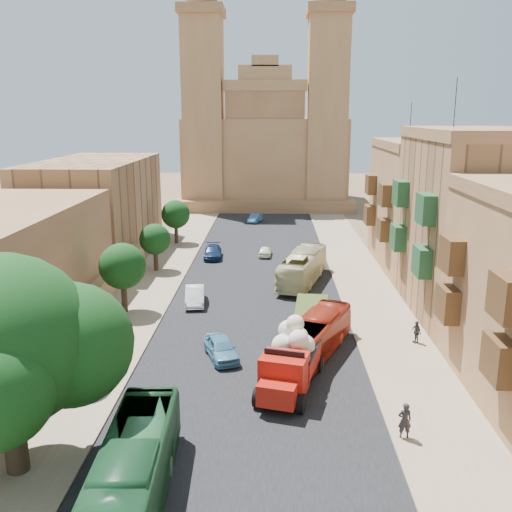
# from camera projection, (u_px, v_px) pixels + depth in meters

# --- Properties ---
(road_surface) EXTENTS (14.00, 140.00, 0.01)m
(road_surface) POSITION_uv_depth(u_px,v_px,m) (257.00, 290.00, 49.27)
(road_surface) COLOR black
(road_surface) RESTS_ON ground
(sidewalk_east) EXTENTS (5.00, 140.00, 0.01)m
(sidewalk_east) POSITION_uv_depth(u_px,v_px,m) (368.00, 291.00, 49.00)
(sidewalk_east) COLOR #89725A
(sidewalk_east) RESTS_ON ground
(sidewalk_west) EXTENTS (5.00, 140.00, 0.01)m
(sidewalk_west) POSITION_uv_depth(u_px,v_px,m) (148.00, 289.00, 49.54)
(sidewalk_west) COLOR #89725A
(sidewalk_west) RESTS_ON ground
(kerb_east) EXTENTS (0.25, 140.00, 0.12)m
(kerb_east) POSITION_uv_depth(u_px,v_px,m) (338.00, 290.00, 49.06)
(kerb_east) COLOR #89725A
(kerb_east) RESTS_ON ground
(kerb_west) EXTENTS (0.25, 140.00, 0.12)m
(kerb_west) POSITION_uv_depth(u_px,v_px,m) (177.00, 288.00, 49.46)
(kerb_west) COLOR #89725A
(kerb_west) RESTS_ON ground
(townhouse_c) EXTENTS (9.00, 14.00, 17.40)m
(townhouse_c) POSITION_uv_depth(u_px,v_px,m) (470.00, 223.00, 42.30)
(townhouse_c) COLOR #9C6E47
(townhouse_c) RESTS_ON ground
(townhouse_d) EXTENTS (9.00, 14.00, 15.90)m
(townhouse_d) POSITION_uv_depth(u_px,v_px,m) (422.00, 204.00, 56.05)
(townhouse_d) COLOR #936742
(townhouse_d) RESTS_ON ground
(west_wall) EXTENTS (1.00, 40.00, 1.80)m
(west_wall) POSITION_uv_depth(u_px,v_px,m) (75.00, 319.00, 39.72)
(west_wall) COLOR #936742
(west_wall) RESTS_ON ground
(west_building_mid) EXTENTS (10.00, 22.00, 10.00)m
(west_building_mid) POSITION_uv_depth(u_px,v_px,m) (96.00, 206.00, 62.15)
(west_building_mid) COLOR #9C6E47
(west_building_mid) RESTS_ON ground
(church) EXTENTS (28.00, 22.50, 36.30)m
(church) POSITION_uv_depth(u_px,v_px,m) (265.00, 147.00, 94.11)
(church) COLOR #936742
(church) RESTS_ON ground
(ficus_tree) EXTENTS (9.49, 8.73, 9.49)m
(ficus_tree) POSITION_uv_depth(u_px,v_px,m) (7.00, 348.00, 22.98)
(ficus_tree) COLOR #332619
(ficus_tree) RESTS_ON ground
(street_tree_a) EXTENTS (2.84, 2.84, 4.36)m
(street_tree_a) POSITION_uv_depth(u_px,v_px,m) (67.00, 335.00, 31.40)
(street_tree_a) COLOR #332619
(street_tree_a) RESTS_ON ground
(street_tree_b) EXTENTS (3.51, 3.51, 5.40)m
(street_tree_b) POSITION_uv_depth(u_px,v_px,m) (123.00, 266.00, 42.86)
(street_tree_b) COLOR #332619
(street_tree_b) RESTS_ON ground
(street_tree_c) EXTENTS (2.99, 2.99, 4.59)m
(street_tree_c) POSITION_uv_depth(u_px,v_px,m) (155.00, 239.00, 54.63)
(street_tree_c) COLOR #332619
(street_tree_c) RESTS_ON ground
(street_tree_d) EXTENTS (3.31, 3.31, 5.09)m
(street_tree_d) POSITION_uv_depth(u_px,v_px,m) (176.00, 214.00, 66.19)
(street_tree_d) COLOR #332619
(street_tree_d) RESTS_ON ground
(red_truck) EXTENTS (4.11, 7.07, 3.91)m
(red_truck) POSITION_uv_depth(u_px,v_px,m) (291.00, 359.00, 31.22)
(red_truck) COLOR #B0170D
(red_truck) RESTS_ON ground
(olive_pickup) EXTENTS (2.67, 5.18, 2.07)m
(olive_pickup) POSITION_uv_depth(u_px,v_px,m) (311.00, 320.00, 39.22)
(olive_pickup) COLOR #3C4C1C
(olive_pickup) RESTS_ON ground
(bus_green_north) EXTENTS (2.84, 10.46, 2.89)m
(bus_green_north) POSITION_uv_depth(u_px,v_px,m) (132.00, 476.00, 21.58)
(bus_green_north) COLOR #1E552F
(bus_green_north) RESTS_ON ground
(bus_red_east) EXTENTS (5.47, 9.17, 2.52)m
(bus_red_east) POSITION_uv_depth(u_px,v_px,m) (315.00, 336.00, 35.59)
(bus_red_east) COLOR #AB2A17
(bus_red_east) RESTS_ON ground
(bus_cream_east) EXTENTS (5.08, 10.55, 2.87)m
(bus_cream_east) POSITION_uv_depth(u_px,v_px,m) (303.00, 267.00, 50.93)
(bus_cream_east) COLOR #C3BB8A
(bus_cream_east) RESTS_ON ground
(car_blue_a) EXTENTS (2.82, 4.27, 1.35)m
(car_blue_a) POSITION_uv_depth(u_px,v_px,m) (221.00, 348.00, 35.29)
(car_blue_a) COLOR teal
(car_blue_a) RESTS_ON ground
(car_white_a) EXTENTS (1.94, 4.35, 1.39)m
(car_white_a) POSITION_uv_depth(u_px,v_px,m) (195.00, 296.00, 45.40)
(car_white_a) COLOR white
(car_white_a) RESTS_ON ground
(car_cream) EXTENTS (2.54, 4.34, 1.14)m
(car_cream) POSITION_uv_depth(u_px,v_px,m) (309.00, 312.00, 42.12)
(car_cream) COLOR #F6E3BB
(car_cream) RESTS_ON ground
(car_dkblue) EXTENTS (2.13, 4.59, 1.30)m
(car_dkblue) POSITION_uv_depth(u_px,v_px,m) (213.00, 252.00, 59.91)
(car_dkblue) COLOR #0C1C3F
(car_dkblue) RESTS_ON ground
(car_white_b) EXTENTS (1.48, 3.25, 1.08)m
(car_white_b) POSITION_uv_depth(u_px,v_px,m) (265.00, 251.00, 60.76)
(car_white_b) COLOR white
(car_white_b) RESTS_ON ground
(car_blue_b) EXTENTS (2.11, 3.79, 1.18)m
(car_blue_b) POSITION_uv_depth(u_px,v_px,m) (255.00, 218.00, 79.71)
(car_blue_b) COLOR #346795
(car_blue_b) RESTS_ON ground
(pedestrian_a) EXTENTS (0.67, 0.47, 1.77)m
(pedestrian_a) POSITION_uv_depth(u_px,v_px,m) (405.00, 420.00, 26.56)
(pedestrian_a) COLOR black
(pedestrian_a) RESTS_ON ground
(pedestrian_c) EXTENTS (0.67, 0.97, 1.53)m
(pedestrian_c) POSITION_uv_depth(u_px,v_px,m) (416.00, 332.00, 37.67)
(pedestrian_c) COLOR #353438
(pedestrian_c) RESTS_ON ground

